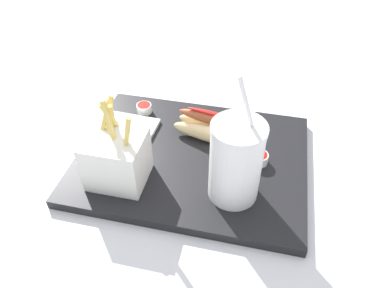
{
  "coord_description": "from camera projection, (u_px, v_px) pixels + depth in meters",
  "views": [
    {
      "loc": [
        0.12,
        -0.54,
        0.54
      ],
      "look_at": [
        0.0,
        0.0,
        0.05
      ],
      "focal_mm": 34.96,
      "sensor_mm": 36.0,
      "label": 1
    }
  ],
  "objects": [
    {
      "name": "ground_plane",
      "position": [
        192.0,
        166.0,
        0.78
      ],
      "size": [
        2.4,
        2.4,
        0.02
      ],
      "primitive_type": "cube",
      "color": "silver"
    },
    {
      "name": "food_tray",
      "position": [
        192.0,
        159.0,
        0.76
      ],
      "size": [
        0.46,
        0.35,
        0.02
      ],
      "primitive_type": "cube",
      "color": "black",
      "rests_on": "ground_plane"
    },
    {
      "name": "soda_cup",
      "position": [
        236.0,
        162.0,
        0.63
      ],
      "size": [
        0.09,
        0.09,
        0.25
      ],
      "color": "white",
      "rests_on": "food_tray"
    },
    {
      "name": "fries_basket",
      "position": [
        117.0,
        158.0,
        0.68
      ],
      "size": [
        0.1,
        0.09,
        0.16
      ],
      "color": "white",
      "rests_on": "food_tray"
    },
    {
      "name": "hot_dog_1",
      "position": [
        215.0,
        128.0,
        0.78
      ],
      "size": [
        0.18,
        0.09,
        0.07
      ],
      "color": "#E5C689",
      "rests_on": "food_tray"
    },
    {
      "name": "ketchup_cup_1",
      "position": [
        259.0,
        158.0,
        0.73
      ],
      "size": [
        0.04,
        0.04,
        0.02
      ],
      "color": "white",
      "rests_on": "food_tray"
    },
    {
      "name": "ketchup_cup_2",
      "position": [
        144.0,
        108.0,
        0.86
      ],
      "size": [
        0.03,
        0.03,
        0.02
      ],
      "color": "white",
      "rests_on": "food_tray"
    },
    {
      "name": "napkin_stack",
      "position": [
        123.0,
        129.0,
        0.81
      ],
      "size": [
        0.14,
        0.11,
        0.01
      ],
      "primitive_type": "cube",
      "rotation": [
        0.0,
        0.0,
        -0.05
      ],
      "color": "white",
      "rests_on": "food_tray"
    }
  ]
}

